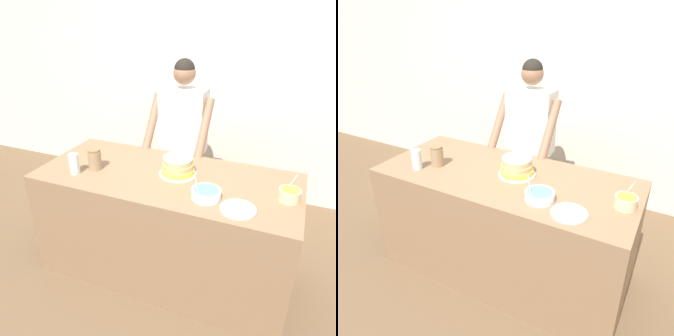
{
  "view_description": "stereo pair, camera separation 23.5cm",
  "coord_description": "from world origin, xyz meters",
  "views": [
    {
      "loc": [
        0.84,
        -1.57,
        2.01
      ],
      "look_at": [
        0.03,
        0.38,
        0.97
      ],
      "focal_mm": 35.0,
      "sensor_mm": 36.0,
      "label": 1
    },
    {
      "loc": [
        1.05,
        -1.47,
        2.01
      ],
      "look_at": [
        0.03,
        0.38,
        0.97
      ],
      "focal_mm": 35.0,
      "sensor_mm": 36.0,
      "label": 2
    }
  ],
  "objects": [
    {
      "name": "drinking_glass",
      "position": [
        -0.65,
        0.2,
        0.96
      ],
      "size": [
        0.08,
        0.08,
        0.15
      ],
      "color": "silver",
      "rests_on": "counter"
    },
    {
      "name": "ceramic_plate",
      "position": [
        0.59,
        0.16,
        0.89
      ],
      "size": [
        0.23,
        0.23,
        0.01
      ],
      "color": "silver",
      "rests_on": "counter"
    },
    {
      "name": "person_baker",
      "position": [
        -0.13,
        1.13,
        0.97
      ],
      "size": [
        0.56,
        0.46,
        1.62
      ],
      "color": "#2D2D38",
      "rests_on": "ground_plane"
    },
    {
      "name": "counter",
      "position": [
        0.0,
        0.43,
        0.44
      ],
      "size": [
        1.95,
        0.85,
        0.88
      ],
      "color": "#8C6B4C",
      "rests_on": "ground_plane"
    },
    {
      "name": "cake",
      "position": [
        0.07,
        0.47,
        0.95
      ],
      "size": [
        0.28,
        0.28,
        0.14
      ],
      "color": "silver",
      "rests_on": "counter"
    },
    {
      "name": "ground_plane",
      "position": [
        0.0,
        0.0,
        0.0
      ],
      "size": [
        14.0,
        14.0,
        0.0
      ],
      "primitive_type": "plane",
      "color": "brown"
    },
    {
      "name": "frosting_bowl_blue",
      "position": [
        0.36,
        0.23,
        0.92
      ],
      "size": [
        0.19,
        0.19,
        0.17
      ],
      "color": "white",
      "rests_on": "counter"
    },
    {
      "name": "frosting_bowl_orange",
      "position": [
        0.87,
        0.41,
        0.93
      ],
      "size": [
        0.14,
        0.14,
        0.17
      ],
      "color": "beige",
      "rests_on": "counter"
    },
    {
      "name": "wall_back",
      "position": [
        0.0,
        1.97,
        1.3
      ],
      "size": [
        10.0,
        0.05,
        2.6
      ],
      "color": "silver",
      "rests_on": "ground_plane"
    },
    {
      "name": "stoneware_jar",
      "position": [
        -0.55,
        0.32,
        0.96
      ],
      "size": [
        0.1,
        0.1,
        0.16
      ],
      "color": "#9E7F5B",
      "rests_on": "counter"
    }
  ]
}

